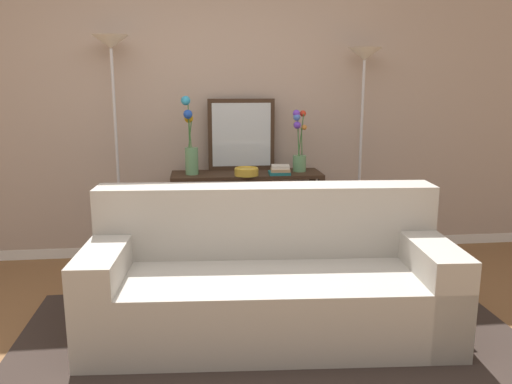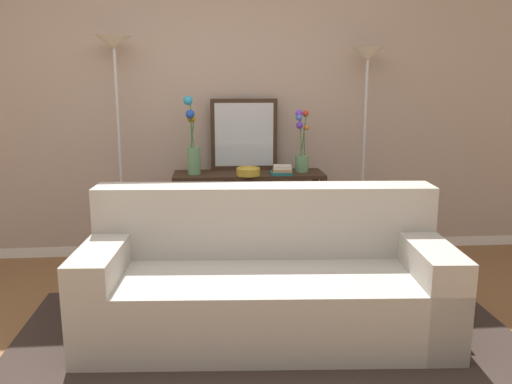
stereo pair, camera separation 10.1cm
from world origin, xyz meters
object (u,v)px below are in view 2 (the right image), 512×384
(vase_short_flowers, at_px, (302,148))
(fruit_bowl, at_px, (248,171))
(wall_mirror, at_px, (244,135))
(book_stack, at_px, (282,170))
(floor_lamp_left, at_px, (116,88))
(vase_tall_flowers, at_px, (193,145))
(couch, at_px, (266,282))
(console_table, at_px, (249,200))
(book_row_under_console, at_px, (213,256))
(floor_lamp_right, at_px, (366,95))

(vase_short_flowers, bearing_deg, fruit_bowl, -162.75)
(wall_mirror, relative_size, book_stack, 3.42)
(floor_lamp_left, xyz_separation_m, vase_tall_flowers, (0.60, -0.05, -0.46))
(couch, height_order, wall_mirror, wall_mirror)
(vase_short_flowers, bearing_deg, console_table, -177.14)
(floor_lamp_left, relative_size, book_stack, 10.61)
(book_row_under_console, bearing_deg, floor_lamp_left, 177.63)
(wall_mirror, bearing_deg, floor_lamp_right, -7.19)
(wall_mirror, bearing_deg, couch, -88.40)
(console_table, xyz_separation_m, fruit_bowl, (-0.01, -0.12, 0.27))
(couch, distance_m, fruit_bowl, 1.26)
(vase_tall_flowers, bearing_deg, floor_lamp_left, 175.46)
(floor_lamp_left, height_order, vase_short_flowers, floor_lamp_left)
(wall_mirror, distance_m, book_row_under_console, 1.08)
(floor_lamp_right, distance_m, fruit_bowl, 1.18)
(floor_lamp_right, xyz_separation_m, book_row_under_console, (-1.30, -0.03, -1.37))
(couch, relative_size, floor_lamp_left, 1.18)
(couch, distance_m, book_stack, 1.29)
(book_row_under_console, bearing_deg, vase_short_flowers, 1.68)
(vase_short_flowers, relative_size, fruit_bowl, 2.66)
(couch, relative_size, book_stack, 12.52)
(floor_lamp_left, distance_m, floor_lamp_right, 2.05)
(wall_mirror, distance_m, vase_short_flowers, 0.51)
(book_row_under_console, bearing_deg, wall_mirror, 29.10)
(wall_mirror, bearing_deg, console_table, -80.00)
(vase_short_flowers, xyz_separation_m, fruit_bowl, (-0.46, -0.14, -0.17))
(vase_tall_flowers, relative_size, book_stack, 3.59)
(couch, height_order, vase_short_flowers, vase_short_flowers)
(couch, relative_size, console_table, 1.77)
(vase_short_flowers, distance_m, book_stack, 0.28)
(vase_short_flowers, bearing_deg, floor_lamp_right, 0.90)
(fruit_bowl, distance_m, book_row_under_console, 0.83)
(floor_lamp_left, height_order, book_row_under_console, floor_lamp_left)
(vase_tall_flowers, relative_size, fruit_bowl, 3.26)
(floor_lamp_left, height_order, book_stack, floor_lamp_left)
(couch, bearing_deg, console_table, 90.53)
(couch, relative_size, fruit_bowl, 11.36)
(console_table, xyz_separation_m, vase_short_flowers, (0.45, 0.02, 0.44))
(couch, xyz_separation_m, floor_lamp_left, (-1.07, 1.30, 1.17))
(vase_tall_flowers, distance_m, vase_short_flowers, 0.91)
(floor_lamp_right, distance_m, book_stack, 0.95)
(couch, xyz_separation_m, book_stack, (0.25, 1.17, 0.50))
(fruit_bowl, relative_size, book_stack, 1.10)
(vase_short_flowers, bearing_deg, vase_tall_flowers, -177.55)
(fruit_bowl, height_order, book_row_under_console, fruit_bowl)
(wall_mirror, xyz_separation_m, book_stack, (0.29, -0.27, -0.27))
(console_table, distance_m, floor_lamp_right, 1.32)
(floor_lamp_left, height_order, wall_mirror, floor_lamp_left)
(console_table, xyz_separation_m, vase_tall_flowers, (-0.46, -0.02, 0.48))
(console_table, bearing_deg, floor_lamp_right, 1.79)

